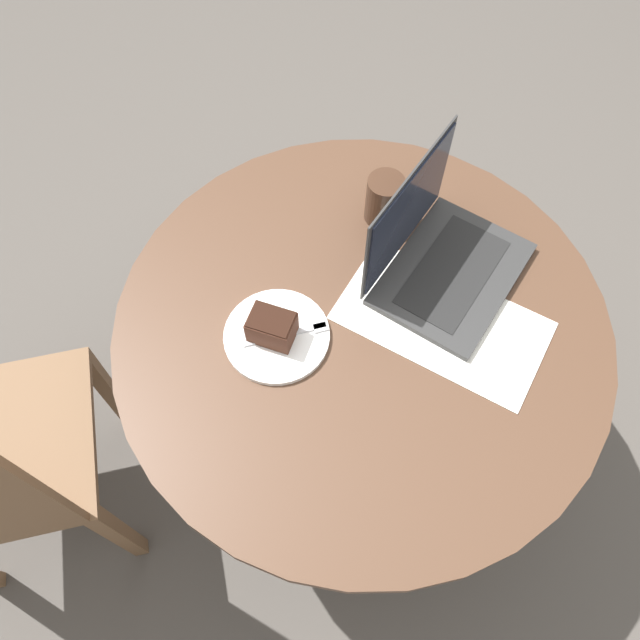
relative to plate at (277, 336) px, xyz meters
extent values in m
plane|color=#4C4742|center=(-0.09, -0.15, -0.71)|extent=(12.00, 12.00, 0.00)
cylinder|color=#4C3323|center=(-0.09, -0.15, -0.70)|extent=(0.57, 0.57, 0.02)
cylinder|color=#4C3323|center=(-0.09, -0.15, -0.36)|extent=(0.10, 0.10, 0.65)
cylinder|color=#4C3323|center=(-0.09, -0.15, -0.02)|extent=(1.02, 1.02, 0.03)
cube|color=brown|center=(0.30, 0.58, -0.26)|extent=(0.57, 0.57, 0.02)
cube|color=brown|center=(0.38, 0.32, -0.49)|extent=(0.05, 0.05, 0.43)
cube|color=brown|center=(0.04, 0.50, -0.49)|extent=(0.05, 0.05, 0.43)
cube|color=white|center=(-0.19, -0.28, 0.00)|extent=(0.47, 0.35, 0.00)
cylinder|color=white|center=(0.00, 0.00, 0.00)|extent=(0.21, 0.21, 0.01)
cube|color=#472619|center=(0.00, 0.01, 0.04)|extent=(0.11, 0.10, 0.06)
cube|color=black|center=(0.00, 0.01, 0.07)|extent=(0.10, 0.09, 0.00)
cube|color=silver|center=(-0.01, -0.01, 0.01)|extent=(0.08, 0.16, 0.00)
cube|color=silver|center=(-0.04, -0.08, 0.01)|extent=(0.04, 0.04, 0.00)
cylinder|color=#3D2619|center=(0.09, -0.37, 0.05)|extent=(0.08, 0.08, 0.11)
cube|color=#2D2D2D|center=(-0.13, -0.37, 0.00)|extent=(0.32, 0.38, 0.02)
cube|color=black|center=(-0.13, -0.37, 0.01)|extent=(0.21, 0.30, 0.00)
cube|color=#2D2D2D|center=(-0.01, -0.34, 0.13)|extent=(0.09, 0.32, 0.24)
cube|color=black|center=(-0.01, -0.34, 0.13)|extent=(0.09, 0.30, 0.22)
camera|label=1|loc=(-0.49, 0.31, 1.11)|focal=35.00mm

